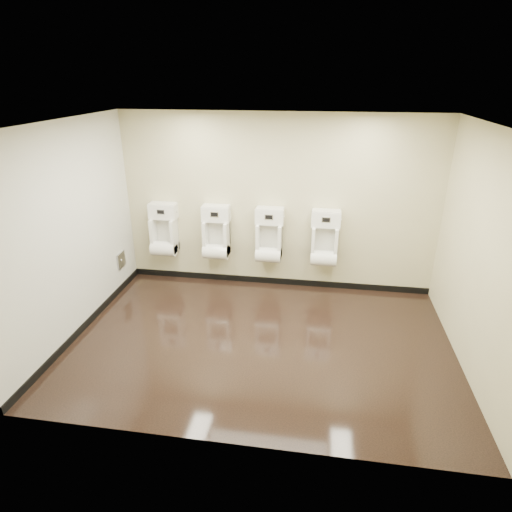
{
  "coord_description": "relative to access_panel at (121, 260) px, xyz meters",
  "views": [
    {
      "loc": [
        0.67,
        -4.76,
        3.29
      ],
      "look_at": [
        -0.15,
        0.55,
        1.0
      ],
      "focal_mm": 30.0,
      "sensor_mm": 36.0,
      "label": 1
    }
  ],
  "objects": [
    {
      "name": "ceiling",
      "position": [
        2.48,
        -1.2,
        2.3
      ],
      "size": [
        5.0,
        3.5,
        0.0
      ],
      "primitive_type": "cube",
      "color": "silver"
    },
    {
      "name": "urinal_1",
      "position": [
        1.51,
        0.4,
        0.36
      ],
      "size": [
        0.46,
        0.35,
        0.86
      ],
      "color": "white",
      "rests_on": "back_wall"
    },
    {
      "name": "access_panel",
      "position": [
        0.0,
        0.0,
        0.0
      ],
      "size": [
        0.04,
        0.25,
        0.25
      ],
      "color": "#9E9EA3",
      "rests_on": "left_wall"
    },
    {
      "name": "skirting_back",
      "position": [
        2.48,
        0.54,
        -0.45
      ],
      "size": [
        5.0,
        0.02,
        0.1
      ],
      "primitive_type": "cube",
      "color": "black",
      "rests_on": "ground"
    },
    {
      "name": "urinal_0",
      "position": [
        0.62,
        0.4,
        0.36
      ],
      "size": [
        0.46,
        0.35,
        0.86
      ],
      "color": "white",
      "rests_on": "back_wall"
    },
    {
      "name": "front_wall",
      "position": [
        2.48,
        -2.95,
        0.9
      ],
      "size": [
        5.0,
        0.02,
        2.8
      ],
      "primitive_type": "cube",
      "color": "beige",
      "rests_on": "ground"
    },
    {
      "name": "urinal_3",
      "position": [
        3.26,
        0.4,
        0.36
      ],
      "size": [
        0.46,
        0.35,
        0.86
      ],
      "color": "white",
      "rests_on": "back_wall"
    },
    {
      "name": "right_wall",
      "position": [
        4.98,
        -1.2,
        0.9
      ],
      "size": [
        0.02,
        3.5,
        2.8
      ],
      "primitive_type": "cube",
      "color": "beige",
      "rests_on": "ground"
    },
    {
      "name": "ground",
      "position": [
        2.48,
        -1.2,
        -0.5
      ],
      "size": [
        5.0,
        3.5,
        0.0
      ],
      "primitive_type": "cube",
      "color": "black",
      "rests_on": "ground"
    },
    {
      "name": "left_wall",
      "position": [
        -0.02,
        -1.2,
        0.9
      ],
      "size": [
        0.02,
        3.5,
        2.8
      ],
      "primitive_type": "cube",
      "color": "beige",
      "rests_on": "ground"
    },
    {
      "name": "tile_overlay_left",
      "position": [
        -0.01,
        -1.2,
        0.9
      ],
      "size": [
        0.01,
        3.5,
        2.8
      ],
      "primitive_type": "cube",
      "color": "silver",
      "rests_on": "ground"
    },
    {
      "name": "urinal_2",
      "position": [
        2.38,
        0.4,
        0.36
      ],
      "size": [
        0.46,
        0.35,
        0.86
      ],
      "color": "white",
      "rests_on": "back_wall"
    },
    {
      "name": "back_wall",
      "position": [
        2.48,
        0.55,
        0.9
      ],
      "size": [
        5.0,
        0.02,
        2.8
      ],
      "primitive_type": "cube",
      "color": "beige",
      "rests_on": "ground"
    },
    {
      "name": "skirting_left",
      "position": [
        -0.01,
        -1.2,
        -0.45
      ],
      "size": [
        0.02,
        3.5,
        0.1
      ],
      "primitive_type": "cube",
      "color": "black",
      "rests_on": "ground"
    }
  ]
}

